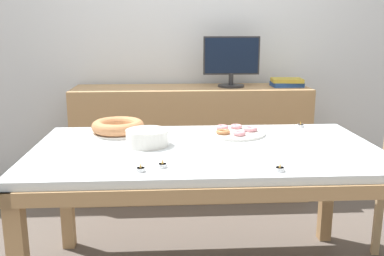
% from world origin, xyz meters
% --- Properties ---
extents(wall_back, '(8.00, 0.10, 2.60)m').
position_xyz_m(wall_back, '(0.00, 1.51, 1.30)').
color(wall_back, silver).
rests_on(wall_back, ground).
extents(dining_table, '(1.71, 0.96, 0.73)m').
position_xyz_m(dining_table, '(0.00, 0.00, 0.65)').
color(dining_table, silver).
rests_on(dining_table, ground).
extents(sideboard, '(1.78, 0.44, 0.86)m').
position_xyz_m(sideboard, '(0.00, 1.21, 0.43)').
color(sideboard, tan).
rests_on(sideboard, ground).
extents(computer_monitor, '(0.42, 0.20, 0.38)m').
position_xyz_m(computer_monitor, '(0.30, 1.21, 1.05)').
color(computer_monitor, '#262628').
rests_on(computer_monitor, sideboard).
extents(book_stack, '(0.24, 0.20, 0.06)m').
position_xyz_m(book_stack, '(0.74, 1.21, 0.90)').
color(book_stack, '#23478C').
rests_on(book_stack, sideboard).
extents(cake_chocolate_round, '(0.28, 0.28, 0.08)m').
position_xyz_m(cake_chocolate_round, '(-0.46, 0.28, 0.77)').
color(cake_chocolate_round, silver).
rests_on(cake_chocolate_round, dining_table).
extents(pastry_platter, '(0.33, 0.33, 0.04)m').
position_xyz_m(pastry_platter, '(0.18, 0.24, 0.75)').
color(pastry_platter, silver).
rests_on(pastry_platter, dining_table).
extents(plate_stack, '(0.21, 0.21, 0.08)m').
position_xyz_m(plate_stack, '(-0.29, 0.04, 0.77)').
color(plate_stack, silver).
rests_on(plate_stack, dining_table).
extents(tealight_left_edge, '(0.04, 0.04, 0.04)m').
position_xyz_m(tealight_left_edge, '(-0.21, -0.31, 0.74)').
color(tealight_left_edge, silver).
rests_on(tealight_left_edge, dining_table).
extents(tealight_centre, '(0.04, 0.04, 0.04)m').
position_xyz_m(tealight_centre, '(0.26, -0.39, 0.74)').
color(tealight_centre, silver).
rests_on(tealight_centre, dining_table).
extents(tealight_near_front, '(0.04, 0.04, 0.04)m').
position_xyz_m(tealight_near_front, '(0.59, 0.39, 0.74)').
color(tealight_near_front, silver).
rests_on(tealight_near_front, dining_table).
extents(tealight_right_edge, '(0.04, 0.04, 0.04)m').
position_xyz_m(tealight_right_edge, '(-0.30, -0.36, 0.74)').
color(tealight_right_edge, silver).
rests_on(tealight_right_edge, dining_table).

